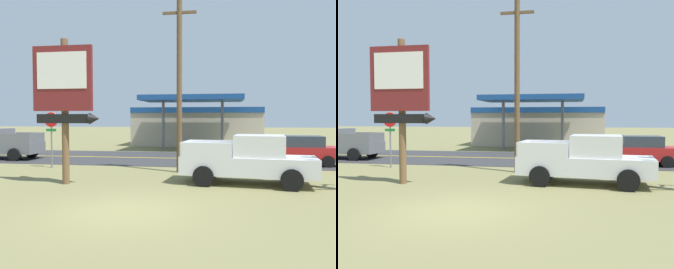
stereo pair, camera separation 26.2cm
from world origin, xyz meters
The scene contains 10 objects.
ground_plane centered at (0.00, 0.00, 0.00)m, with size 180.00×180.00×0.00m, color olive.
road_asphalt centered at (0.00, 13.00, 0.01)m, with size 140.00×8.00×0.02m, color #333335.
road_centre_line centered at (0.00, 13.00, 0.02)m, with size 126.00×0.20×0.01m, color gold.
motel_sign centered at (-3.37, 3.51, 3.68)m, with size 2.70×0.54×5.74m.
stop_sign centered at (-6.19, 7.77, 2.03)m, with size 0.80×0.08×2.95m.
utility_pole centered at (0.65, 7.36, 4.76)m, with size 1.80×0.26×8.95m.
gas_station centered at (0.22, 24.64, 1.94)m, with size 12.00×11.50×4.40m.
pickup_white_parked_on_lawn centered at (3.80, 4.76, 0.96)m, with size 5.38×2.67×1.96m.
pickup_grey_on_road centered at (-11.47, 11.00, 0.96)m, with size 5.20×2.24×1.96m.
car_red_mid_lane centered at (6.98, 11.00, 0.83)m, with size 4.20×2.00×1.64m.
Camera 2 is at (3.10, -9.48, 2.64)m, focal length 37.69 mm.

